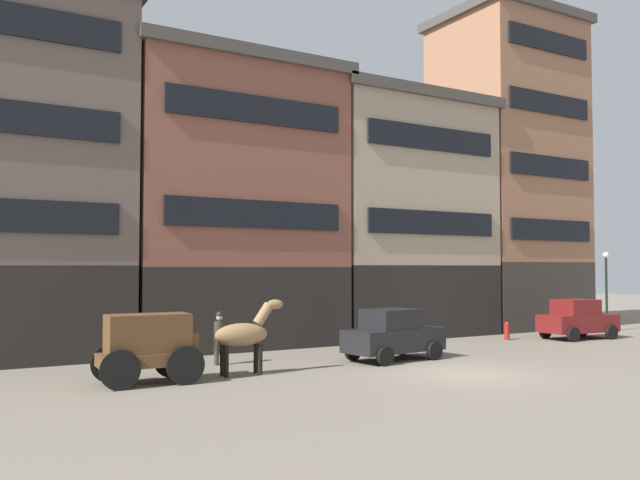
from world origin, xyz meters
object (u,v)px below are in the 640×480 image
sedan_light (577,319)px  draft_horse (245,334)px  sedan_dark (393,335)px  pedestrian_officer (219,336)px  fire_hydrant_curbside (507,330)px  cargo_wagon (150,343)px  streetlamp_curbside (606,280)px

sedan_light → draft_horse: bearing=-174.6°
sedan_dark → sedan_light: size_ratio=1.01×
sedan_light → sedan_dark: bearing=-173.4°
pedestrian_officer → fire_hydrant_curbside: 14.31m
fire_hydrant_curbside → cargo_wagon: bearing=-170.1°
streetlamp_curbside → fire_hydrant_curbside: size_ratio=4.96×
sedan_dark → fire_hydrant_curbside: sedan_dark is taller
cargo_wagon → fire_hydrant_curbside: cargo_wagon is taller
pedestrian_officer → fire_hydrant_curbside: (14.29, 0.64, -0.55)m
draft_horse → streetlamp_curbside: (21.90, 3.25, 1.40)m
sedan_dark → fire_hydrant_curbside: bearing=17.8°
pedestrian_officer → cargo_wagon: bearing=-142.3°
sedan_dark → pedestrian_officer: sedan_dark is taller
draft_horse → cargo_wagon: bearing=180.0°
pedestrian_officer → fire_hydrant_curbside: bearing=2.6°
sedan_dark → pedestrian_officer: size_ratio=2.15×
cargo_wagon → draft_horse: 2.95m
cargo_wagon → pedestrian_officer: 3.90m
sedan_dark → draft_horse: bearing=-177.2°
pedestrian_officer → sedan_dark: bearing=-20.0°
cargo_wagon → fire_hydrant_curbside: (17.37, 3.02, -0.72)m
fire_hydrant_curbside → draft_horse: bearing=-168.2°
fire_hydrant_curbside → streetlamp_curbside: bearing=1.8°
sedan_light → fire_hydrant_curbside: 3.46m
cargo_wagon → draft_horse: size_ratio=1.26×
draft_horse → sedan_dark: bearing=2.8°
sedan_dark → pedestrian_officer: (-5.77, 2.10, 0.07)m
sedan_dark → fire_hydrant_curbside: 8.96m
draft_horse → sedan_dark: draft_horse is taller
streetlamp_curbside → draft_horse: bearing=-171.5°
cargo_wagon → streetlamp_curbside: size_ratio=0.72×
draft_horse → sedan_dark: size_ratio=0.61×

